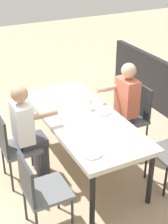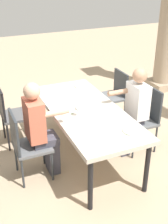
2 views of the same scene
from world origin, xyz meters
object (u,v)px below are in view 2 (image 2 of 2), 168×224
(chair_mid_south, at_px, (25,142))
(plate_0, at_px, (82,86))
(chair_west_north, at_px, (114,93))
(diner_woman_green, at_px, (133,109))
(plate_1, at_px, (66,112))
(plate_2, at_px, (134,131))
(chair_west_south, at_px, (11,112))
(dining_table, at_px, (86,113))
(wine_glass_1, at_px, (78,108))
(diner_man_white, at_px, (40,128))
(chair_mid_north, at_px, (144,116))

(chair_mid_south, distance_m, plate_0, 1.47)
(chair_west_north, bearing_deg, diner_woman_green, -12.38)
(plate_1, relative_size, plate_2, 0.80)
(diner_woman_green, xyz_separation_m, plate_1, (-0.15, -0.94, 0.08))
(chair_west_north, relative_size, plate_2, 3.48)
(chair_west_south, xyz_separation_m, plate_0, (0.02, 1.15, 0.23))
(dining_table, relative_size, chair_west_north, 2.32)
(dining_table, height_order, chair_mid_south, chair_mid_south)
(chair_west_north, relative_size, plate_1, 4.34)
(chair_mid_south, bearing_deg, plate_1, 103.91)
(plate_1, bearing_deg, dining_table, 84.58)
(wine_glass_1, height_order, plate_2, wine_glass_1)
(chair_west_north, distance_m, diner_man_white, 1.79)
(chair_west_south, bearing_deg, plate_2, 37.19)
(plate_1, xyz_separation_m, plate_2, (0.77, 0.55, -0.00))
(dining_table, distance_m, plate_1, 0.28)
(chair_mid_north, xyz_separation_m, wine_glass_1, (0.01, -1.04, 0.33))
(chair_west_north, xyz_separation_m, wine_glass_1, (0.91, -1.03, 0.33))
(chair_mid_north, relative_size, plate_0, 3.98)
(plate_1, bearing_deg, wine_glass_1, 32.16)
(chair_mid_south, xyz_separation_m, wine_glass_1, (0.01, 0.70, 0.34))
(chair_mid_north, bearing_deg, plate_0, -145.87)
(chair_mid_north, bearing_deg, plate_1, -97.47)
(wine_glass_1, xyz_separation_m, plate_2, (0.61, 0.45, -0.10))
(diner_man_white, distance_m, plate_1, 0.43)
(dining_table, relative_size, chair_mid_south, 2.22)
(wine_glass_1, bearing_deg, dining_table, 128.36)
(dining_table, xyz_separation_m, plate_1, (-0.03, -0.27, 0.07))
(dining_table, xyz_separation_m, chair_west_south, (-0.77, -0.87, -0.16))
(plate_1, height_order, plate_2, same)
(plate_2, bearing_deg, chair_west_north, 159.02)
(chair_west_north, height_order, plate_2, chair_west_north)
(wine_glass_1, bearing_deg, plate_2, 36.30)
(chair_west_north, bearing_deg, chair_mid_south, -62.73)
(diner_man_white, bearing_deg, plate_2, 56.89)
(chair_west_north, bearing_deg, plate_1, -56.65)
(chair_mid_north, height_order, diner_man_white, diner_man_white)
(diner_man_white, xyz_separation_m, plate_1, (-0.15, 0.40, 0.07))
(chair_mid_south, xyz_separation_m, diner_woman_green, (-0.00, 1.54, 0.15))
(diner_man_white, xyz_separation_m, wine_glass_1, (0.01, 0.50, 0.17))
(plate_1, bearing_deg, chair_mid_north, 82.53)
(chair_mid_south, xyz_separation_m, plate_0, (-0.88, 1.15, 0.23))
(chair_west_north, relative_size, chair_mid_south, 0.96)
(diner_woman_green, distance_m, plate_0, 0.96)
(diner_man_white, height_order, wine_glass_1, diner_man_white)
(chair_west_south, relative_size, plate_0, 3.92)
(chair_mid_south, height_order, plate_2, chair_mid_south)
(diner_man_white, relative_size, plate_2, 5.02)
(wine_glass_1, bearing_deg, chair_west_north, 131.20)
(dining_table, height_order, chair_mid_north, chair_mid_north)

